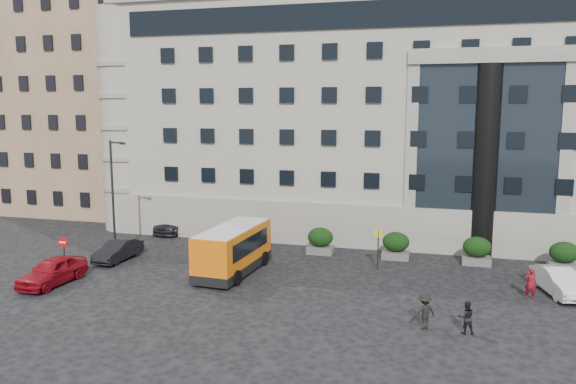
# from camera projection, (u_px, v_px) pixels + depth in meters

# --- Properties ---
(ground) EXTENTS (120.00, 120.00, 0.00)m
(ground) POSITION_uv_depth(u_px,v_px,m) (272.00, 286.00, 32.19)
(ground) COLOR black
(ground) RESTS_ON ground
(civic_building) EXTENTS (44.00, 24.00, 18.00)m
(civic_building) POSITION_uv_depth(u_px,v_px,m) (406.00, 120.00, 50.23)
(civic_building) COLOR #A7A393
(civic_building) RESTS_ON ground
(entrance_column) EXTENTS (1.80, 1.80, 13.00)m
(entrance_column) POSITION_uv_depth(u_px,v_px,m) (485.00, 162.00, 37.90)
(entrance_column) COLOR black
(entrance_column) RESTS_ON ground
(apartment_near) EXTENTS (14.00, 14.00, 20.00)m
(apartment_near) POSITION_uv_depth(u_px,v_px,m) (99.00, 108.00, 55.96)
(apartment_near) COLOR #8B6D51
(apartment_near) RESTS_ON ground
(apartment_far) EXTENTS (13.00, 13.00, 22.00)m
(apartment_far) POSITION_uv_depth(u_px,v_px,m) (159.00, 100.00, 73.75)
(apartment_far) COLOR brown
(apartment_far) RESTS_ON ground
(hedge_a) EXTENTS (1.80, 1.26, 1.84)m
(hedge_a) POSITION_uv_depth(u_px,v_px,m) (250.00, 236.00, 40.52)
(hedge_a) COLOR #555452
(hedge_a) RESTS_ON ground
(hedge_b) EXTENTS (1.80, 1.26, 1.84)m
(hedge_b) POSITION_uv_depth(u_px,v_px,m) (320.00, 240.00, 39.17)
(hedge_b) COLOR #555452
(hedge_b) RESTS_ON ground
(hedge_c) EXTENTS (1.80, 1.26, 1.84)m
(hedge_c) POSITION_uv_depth(u_px,v_px,m) (396.00, 245.00, 37.82)
(hedge_c) COLOR #555452
(hedge_c) RESTS_ON ground
(hedge_d) EXTENTS (1.80, 1.26, 1.84)m
(hedge_d) POSITION_uv_depth(u_px,v_px,m) (477.00, 250.00, 36.47)
(hedge_d) COLOR #555452
(hedge_d) RESTS_ON ground
(hedge_e) EXTENTS (1.80, 1.26, 1.84)m
(hedge_e) POSITION_uv_depth(u_px,v_px,m) (564.00, 256.00, 35.12)
(hedge_e) COLOR #555452
(hedge_e) RESTS_ON ground
(street_lamp) EXTENTS (1.16, 0.18, 8.00)m
(street_lamp) POSITION_uv_depth(u_px,v_px,m) (114.00, 195.00, 37.48)
(street_lamp) COLOR #262628
(street_lamp) RESTS_ON ground
(bus_stop_sign) EXTENTS (0.50, 0.08, 2.52)m
(bus_stop_sign) POSITION_uv_depth(u_px,v_px,m) (378.00, 243.00, 35.26)
(bus_stop_sign) COLOR #262628
(bus_stop_sign) RESTS_ON ground
(no_entry_sign) EXTENTS (0.64, 0.16, 2.32)m
(no_entry_sign) POSITION_uv_depth(u_px,v_px,m) (63.00, 248.00, 34.32)
(no_entry_sign) COLOR #262628
(no_entry_sign) RESTS_ON ground
(minibus) EXTENTS (2.96, 7.06, 2.89)m
(minibus) POSITION_uv_depth(u_px,v_px,m) (233.00, 248.00, 34.51)
(minibus) COLOR orange
(minibus) RESTS_ON ground
(red_truck) EXTENTS (3.06, 5.92, 3.09)m
(red_truck) POSITION_uv_depth(u_px,v_px,m) (187.00, 206.00, 48.69)
(red_truck) COLOR maroon
(red_truck) RESTS_ON ground
(parked_car_a) EXTENTS (2.07, 4.68, 1.57)m
(parked_car_a) POSITION_uv_depth(u_px,v_px,m) (52.00, 271.00, 32.44)
(parked_car_a) COLOR maroon
(parked_car_a) RESTS_ON ground
(parked_car_b) EXTENTS (1.61, 4.19, 1.36)m
(parked_car_b) POSITION_uv_depth(u_px,v_px,m) (118.00, 250.00, 37.50)
(parked_car_b) COLOR black
(parked_car_b) RESTS_ON ground
(parked_car_c) EXTENTS (2.47, 5.46, 1.55)m
(parked_car_c) POSITION_uv_depth(u_px,v_px,m) (178.00, 222.00, 46.14)
(parked_car_c) COLOR black
(parked_car_c) RESTS_ON ground
(parked_car_d) EXTENTS (2.81, 5.14, 1.37)m
(parked_car_d) POSITION_uv_depth(u_px,v_px,m) (195.00, 216.00, 49.12)
(parked_car_d) COLOR black
(parked_car_d) RESTS_ON ground
(white_taxi) EXTENTS (2.62, 4.63, 1.44)m
(white_taxi) POSITION_uv_depth(u_px,v_px,m) (559.00, 281.00, 30.75)
(white_taxi) COLOR silver
(white_taxi) RESTS_ON ground
(pedestrian_a) EXTENTS (0.66, 0.49, 1.68)m
(pedestrian_a) POSITION_uv_depth(u_px,v_px,m) (531.00, 283.00, 30.01)
(pedestrian_a) COLOR maroon
(pedestrian_a) RESTS_ON ground
(pedestrian_b) EXTENTS (0.84, 0.71, 1.53)m
(pedestrian_b) POSITION_uv_depth(u_px,v_px,m) (466.00, 317.00, 25.40)
(pedestrian_b) COLOR black
(pedestrian_b) RESTS_ON ground
(pedestrian_c) EXTENTS (1.23, 1.11, 1.66)m
(pedestrian_c) POSITION_uv_depth(u_px,v_px,m) (425.00, 312.00, 25.91)
(pedestrian_c) COLOR black
(pedestrian_c) RESTS_ON ground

